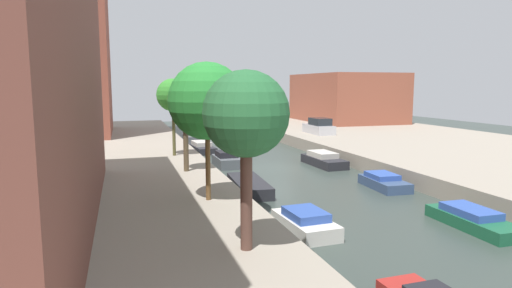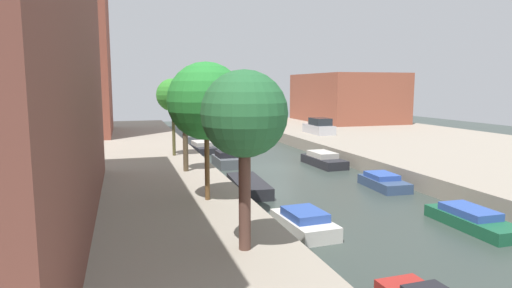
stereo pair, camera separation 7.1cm
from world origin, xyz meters
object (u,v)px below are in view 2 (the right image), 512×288
object	(u,v)px
street_tree_0	(244,116)
moored_boat_right_3	(323,160)
moored_boat_left_3	(227,160)
low_block_right	(346,98)
parked_car	(319,127)
street_tree_1	(206,101)
street_tree_2	(185,101)
street_tree_3	(173,96)
moored_boat_left_4	(202,148)
moored_boat_left_2	(249,186)
moored_boat_left_1	(304,223)
moored_boat_right_1	(472,220)
moored_boat_right_2	(384,182)
moored_boat_left_5	(191,138)

from	to	relation	value
street_tree_0	moored_boat_right_3	size ratio (longest dim) A/B	1.19
street_tree_0	moored_boat_left_3	world-z (taller)	street_tree_0
low_block_right	parked_car	world-z (taller)	low_block_right
street_tree_1	parked_car	bearing A→B (deg)	54.91
low_block_right	street_tree_0	distance (m)	46.90
street_tree_2	street_tree_3	bearing A→B (deg)	90.00
moored_boat_left_4	street_tree_1	bearing A→B (deg)	-99.28
street_tree_2	moored_boat_left_2	distance (m)	5.69
street_tree_1	parked_car	world-z (taller)	street_tree_1
street_tree_1	street_tree_3	size ratio (longest dim) A/B	1.09
moored_boat_left_1	moored_boat_right_1	distance (m)	6.79
low_block_right	street_tree_0	xyz separation A→B (m)	(-24.76, -39.82, 0.76)
street_tree_0	moored_boat_left_3	bearing A→B (deg)	78.50
street_tree_3	parked_car	size ratio (longest dim) A/B	1.25
moored_boat_right_2	moored_boat_left_2	bearing A→B (deg)	168.79
street_tree_1	street_tree_3	bearing A→B (deg)	90.00
low_block_right	street_tree_3	xyz separation A→B (m)	(-24.76, -22.17, 0.93)
moored_boat_left_4	moored_boat_left_5	world-z (taller)	moored_boat_left_4
parked_car	moored_boat_left_1	distance (m)	26.28
street_tree_2	moored_boat_left_1	xyz separation A→B (m)	(3.37, -8.49, -4.43)
street_tree_1	moored_boat_right_2	xyz separation A→B (m)	(10.48, 3.32, -4.68)
street_tree_3	moored_boat_left_1	bearing A→B (deg)	-76.59
street_tree_0	parked_car	distance (m)	31.11
low_block_right	moored_boat_right_3	distance (m)	27.89
low_block_right	parked_car	bearing A→B (deg)	-127.42
street_tree_0	moored_boat_left_5	xyz separation A→B (m)	(3.40, 32.75, -4.51)
moored_boat_left_4	moored_boat_right_3	size ratio (longest dim) A/B	1.00
moored_boat_left_1	moored_boat_left_5	distance (m)	29.21
street_tree_3	moored_boat_left_2	xyz separation A→B (m)	(3.12, -7.16, -4.68)
moored_boat_left_3	moored_boat_left_5	bearing A→B (deg)	90.99
moored_boat_left_1	moored_boat_right_2	size ratio (longest dim) A/B	0.98
street_tree_2	moored_boat_left_2	size ratio (longest dim) A/B	1.04
street_tree_0	moored_boat_left_1	size ratio (longest dim) A/B	1.55
moored_boat_right_3	street_tree_3	bearing A→B (deg)	172.29
low_block_right	street_tree_1	xyz separation A→B (m)	(-24.76, -34.11, 0.96)
street_tree_1	moored_boat_left_2	xyz separation A→B (m)	(3.12, 4.78, -4.71)
moored_boat_left_3	moored_boat_right_2	xyz separation A→B (m)	(6.82, -8.94, -0.11)
street_tree_0	parked_car	world-z (taller)	street_tree_0
moored_boat_left_2	moored_boat_right_3	distance (m)	9.20
street_tree_0	street_tree_3	size ratio (longest dim) A/B	1.00
moored_boat_left_2	low_block_right	bearing A→B (deg)	53.58
moored_boat_left_5	moored_boat_right_3	distance (m)	17.88
moored_boat_left_2	moored_boat_right_1	world-z (taller)	moored_boat_right_1
low_block_right	moored_boat_left_2	xyz separation A→B (m)	(-21.64, -29.33, -3.75)
moored_boat_left_4	moored_boat_left_5	size ratio (longest dim) A/B	1.19
low_block_right	parked_car	xyz separation A→B (m)	(-9.76, -12.75, -2.42)
street_tree_1	moored_boat_right_2	size ratio (longest dim) A/B	1.66
moored_boat_right_1	moored_boat_right_2	bearing A→B (deg)	85.98
low_block_right	street_tree_3	bearing A→B (deg)	-138.16
moored_boat_left_1	low_block_right	bearing A→B (deg)	59.47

